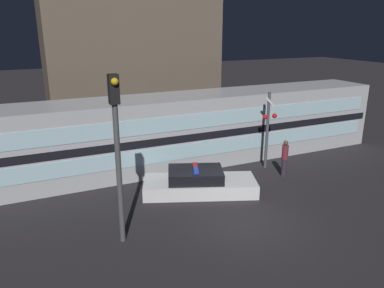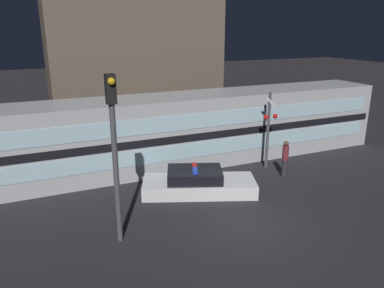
{
  "view_description": "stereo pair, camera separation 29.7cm",
  "coord_description": "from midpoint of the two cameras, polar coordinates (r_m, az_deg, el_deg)",
  "views": [
    {
      "loc": [
        -6.93,
        -10.4,
        6.94
      ],
      "look_at": [
        0.13,
        4.92,
        1.64
      ],
      "focal_mm": 35.0,
      "sensor_mm": 36.0,
      "label": 1
    },
    {
      "loc": [
        -6.66,
        -10.52,
        6.94
      ],
      "look_at": [
        0.13,
        4.92,
        1.64
      ],
      "focal_mm": 35.0,
      "sensor_mm": 36.0,
      "label": 2
    }
  ],
  "objects": [
    {
      "name": "ground_plane",
      "position": [
        14.27,
        7.37,
        -11.79
      ],
      "size": [
        120.0,
        120.0,
        0.0
      ],
      "primitive_type": "plane",
      "color": "#262326"
    },
    {
      "name": "train",
      "position": [
        19.41,
        -1.43,
        2.15
      ],
      "size": [
        22.64,
        2.86,
        3.63
      ],
      "color": "#B7BABF",
      "rests_on": "ground_plane"
    },
    {
      "name": "police_car",
      "position": [
        16.34,
        0.51,
        -5.99
      ],
      "size": [
        5.19,
        3.49,
        1.2
      ],
      "rotation": [
        0.0,
        0.0,
        -0.38
      ],
      "color": "silver",
      "rests_on": "ground_plane"
    },
    {
      "name": "pedestrian",
      "position": [
        18.42,
        13.49,
        -2.09
      ],
      "size": [
        0.3,
        0.3,
        1.8
      ],
      "color": "#2D2833",
      "rests_on": "ground_plane"
    },
    {
      "name": "crossing_signal_near",
      "position": [
        18.98,
        11.06,
        2.61
      ],
      "size": [
        0.8,
        0.35,
        3.9
      ],
      "color": "#4C4C51",
      "rests_on": "ground_plane"
    },
    {
      "name": "traffic_light_corner",
      "position": [
        11.93,
        -12.04,
        -0.02
      ],
      "size": [
        0.3,
        0.46,
        5.6
      ],
      "color": "#4C4C51",
      "rests_on": "ground_plane"
    },
    {
      "name": "building_left",
      "position": [
        26.68,
        -9.38,
        12.03
      ],
      "size": [
        11.44,
        4.65,
        9.05
      ],
      "color": "brown",
      "rests_on": "ground_plane"
    }
  ]
}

